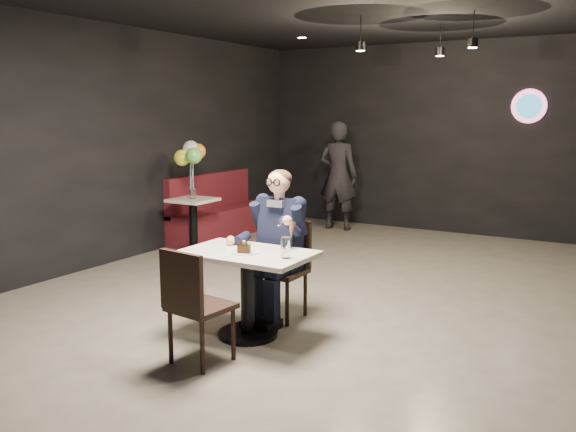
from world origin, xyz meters
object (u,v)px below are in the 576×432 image
Objects in this scene: main_table at (248,294)px; passerby at (338,176)px; booth_bench at (219,206)px; chair_far at (281,270)px; balloon_vase at (193,193)px; side_table at (194,228)px; chair_near at (201,304)px; seated_man at (281,243)px; sundae_glass at (286,247)px.

passerby is at bearing 106.91° from main_table.
chair_far is at bearing -44.89° from booth_bench.
main_table is 3.36m from balloon_vase.
side_table is 0.48m from balloon_vase.
booth_bench is 2.03m from passerby.
passerby is (-1.46, 4.26, 0.43)m from chair_far.
chair_near is 5.65m from passerby.
main_table is 1.59× the size of side_table.
seated_man is at bearing -44.89° from booth_bench.
sundae_glass is 0.09× the size of booth_bench.
booth_bench reaches higher than side_table.
chair_far is 0.79m from sundae_glass.
chair_far is 2.99m from side_table.
side_table is at bearing -73.30° from booth_bench.
chair_far is 1.33× the size of side_table.
side_table is at bearing 144.70° from chair_far.
balloon_vase is at bearing 144.70° from seated_man.
seated_man is at bearing 96.46° from chair_near.
booth_bench is at bearing 44.41° from passerby.
balloon_vase is (-2.43, 1.72, 0.37)m from chair_far.
main_table is 1.20× the size of chair_near.
seated_man is 0.81× the size of passerby.
chair_far reaches higher than balloon_vase.
chair_far is at bearing 96.46° from chair_near.
side_table is 2.77m from passerby.
booth_bench is at bearing 106.70° from side_table.
balloon_vase is at bearing 140.87° from sundae_glass.
passerby reaches higher than chair_far.
sundae_glass is at bearing -55.66° from chair_far.
booth_bench reaches higher than chair_far.
seated_man reaches higher than side_table.
seated_man reaches higher than sundae_glass.
main_table is 0.76× the size of seated_man.
chair_far is 3.86m from booth_bench.
booth_bench is at bearing 135.11° from chair_far.
chair_far is at bearing -90.00° from seated_man.
sundae_glass is 0.25× the size of side_table.
seated_man reaches higher than chair_near.
passerby reaches higher than chair_near.
booth_bench is 1.05m from side_table.
seated_man is (0.00, 1.18, 0.26)m from chair_near.
passerby reaches higher than main_table.
chair_near is (0.00, -0.63, 0.09)m from main_table.
sundae_glass is 1.14× the size of balloon_vase.
booth_bench reaches higher than balloon_vase.
booth_bench is (-3.13, 3.30, -0.35)m from sundae_glass.
seated_man is at bearing 103.00° from passerby.
passerby is (-1.46, 4.26, 0.17)m from seated_man.
passerby is at bearing 50.36° from booth_bench.
chair_near is (0.00, -1.18, 0.00)m from chair_far.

